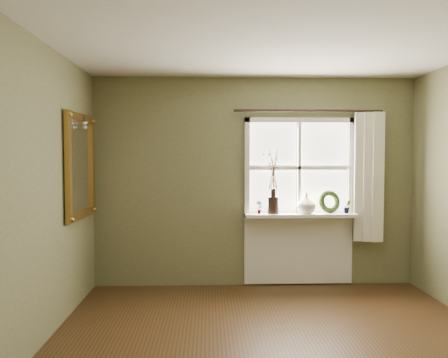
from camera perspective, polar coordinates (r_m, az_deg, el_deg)
name	(u,v)px	position (r m, az deg, el deg)	size (l,w,h in m)	color
ceiling	(289,19)	(3.38, 8.46, 19.93)	(4.50, 4.50, 0.00)	silver
wall_back	(254,182)	(5.51, 3.99, -0.37)	(4.00, 0.10, 2.60)	#696945
wall_left	(4,200)	(3.51, -26.81, -2.46)	(0.10, 4.50, 2.60)	#696945
window_frame	(299,168)	(5.52, 9.76, 1.47)	(1.36, 0.06, 1.24)	white
window_sill	(300,215)	(5.46, 9.95, -4.66)	(1.36, 0.26, 0.04)	white
window_apron	(298,249)	(5.64, 9.68, -8.95)	(1.36, 0.04, 0.88)	white
dark_jug	(273,205)	(5.38, 6.44, -3.40)	(0.14, 0.14, 0.21)	black
cream_vase	(306,203)	(5.46, 10.71, -3.14)	(0.24, 0.24, 0.25)	silver
wreath	(329,204)	(5.57, 13.59, -3.21)	(0.29, 0.29, 0.07)	#2B3F1C
potted_plant_left	(259,207)	(5.36, 4.59, -3.66)	(0.09, 0.06, 0.16)	#2B3F1C
potted_plant_right	(347,207)	(5.60, 15.79, -3.50)	(0.09, 0.07, 0.16)	#2B3F1C
curtain	(368,177)	(5.66, 18.31, 0.23)	(0.36, 0.12, 1.59)	silver
curtain_rod	(309,111)	(5.51, 10.98, 8.74)	(0.03, 0.03, 1.84)	black
gilt_mirror	(81,166)	(4.97, -18.22, 1.63)	(0.10, 0.94, 1.12)	white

